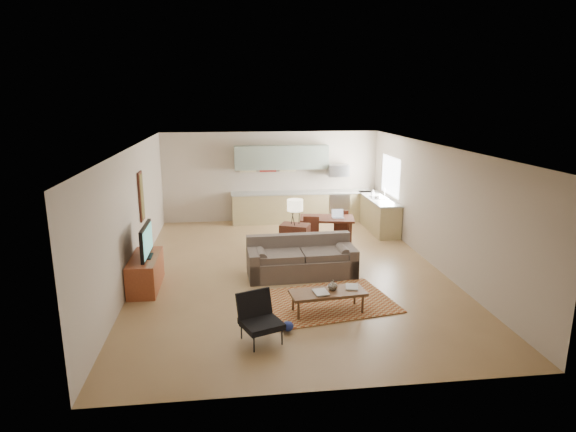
{
  "coord_description": "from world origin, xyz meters",
  "views": [
    {
      "loc": [
        -1.25,
        -9.89,
        3.69
      ],
      "look_at": [
        0.0,
        0.3,
        1.15
      ],
      "focal_mm": 30.0,
      "sensor_mm": 36.0,
      "label": 1
    }
  ],
  "objects": [
    {
      "name": "table_lamp",
      "position": [
        0.25,
        0.98,
        1.08
      ],
      "size": [
        0.5,
        0.5,
        0.62
      ],
      "primitive_type": null,
      "rotation": [
        0.0,
        0.0,
        -0.44
      ],
      "color": "beige",
      "rests_on": "console_table"
    },
    {
      "name": "vase",
      "position": [
        0.49,
        -2.14,
        0.49
      ],
      "size": [
        0.26,
        0.26,
        0.18
      ],
      "primitive_type": "imported",
      "rotation": [
        0.0,
        0.0,
        0.24
      ],
      "color": "black",
      "rests_on": "coffee_table"
    },
    {
      "name": "kitchen_range",
      "position": [
        2.0,
        4.18,
        0.45
      ],
      "size": [
        0.62,
        0.62,
        0.9
      ],
      "primitive_type": "cube",
      "color": "#A5A8AD",
      "rests_on": "ground"
    },
    {
      "name": "console_table",
      "position": [
        0.25,
        0.98,
        0.39
      ],
      "size": [
        0.78,
        0.67,
        0.77
      ],
      "primitive_type": null,
      "rotation": [
        0.0,
        0.0,
        -0.41
      ],
      "color": "#391910",
      "rests_on": "floor"
    },
    {
      "name": "book_a",
      "position": [
        0.14,
        -2.28,
        0.41
      ],
      "size": [
        0.33,
        0.38,
        0.03
      ],
      "primitive_type": "imported",
      "rotation": [
        0.0,
        0.0,
        0.14
      ],
      "color": "maroon",
      "rests_on": "coffee_table"
    },
    {
      "name": "room",
      "position": [
        0.0,
        0.0,
        1.35
      ],
      "size": [
        9.0,
        9.0,
        9.0
      ],
      "color": "olive",
      "rests_on": "ground"
    },
    {
      "name": "kitchen_microwave",
      "position": [
        2.0,
        4.2,
        1.55
      ],
      "size": [
        0.62,
        0.4,
        0.35
      ],
      "primitive_type": "cube",
      "color": "#A5A8AD",
      "rests_on": "room"
    },
    {
      "name": "sofa",
      "position": [
        0.21,
        -0.36,
        0.41
      ],
      "size": [
        2.4,
        1.12,
        0.82
      ],
      "primitive_type": null,
      "rotation": [
        0.0,
        0.0,
        0.04
      ],
      "color": "brown",
      "rests_on": "floor"
    },
    {
      "name": "wall_art_left",
      "position": [
        -3.21,
        0.9,
        1.55
      ],
      "size": [
        0.06,
        0.42,
        1.1
      ],
      "primitive_type": null,
      "color": "brown",
      "rests_on": "room"
    },
    {
      "name": "window_right",
      "position": [
        3.23,
        3.0,
        1.55
      ],
      "size": [
        0.02,
        1.4,
        1.05
      ],
      "primitive_type": "cube",
      "color": "white",
      "rests_on": "room"
    },
    {
      "name": "kitchen_counter_right",
      "position": [
        2.93,
        3.0,
        0.46
      ],
      "size": [
        0.64,
        2.26,
        0.92
      ],
      "primitive_type": null,
      "color": "tan",
      "rests_on": "ground"
    },
    {
      "name": "armchair",
      "position": [
        -0.83,
        -3.11,
        0.38
      ],
      "size": [
        0.86,
        0.86,
        0.75
      ],
      "primitive_type": null,
      "rotation": [
        0.0,
        0.0,
        0.38
      ],
      "color": "black",
      "rests_on": "floor"
    },
    {
      "name": "triptych",
      "position": [
        -0.1,
        4.47,
        1.75
      ],
      "size": [
        1.7,
        0.04,
        0.5
      ],
      "primitive_type": null,
      "color": "beige",
      "rests_on": "room"
    },
    {
      "name": "laptop",
      "position": [
        1.47,
        1.76,
        0.8
      ],
      "size": [
        0.3,
        0.23,
        0.22
      ],
      "primitive_type": null,
      "rotation": [
        0.0,
        0.0,
        -0.05
      ],
      "color": "#A5A8AD",
      "rests_on": "dining_table"
    },
    {
      "name": "kitchen_counter_back",
      "position": [
        0.9,
        4.18,
        0.46
      ],
      "size": [
        4.26,
        0.64,
        0.92
      ],
      "primitive_type": null,
      "color": "tan",
      "rests_on": "ground"
    },
    {
      "name": "tv_credenza",
      "position": [
        -2.96,
        -0.64,
        0.32
      ],
      "size": [
        0.54,
        1.39,
        0.64
      ],
      "primitive_type": null,
      "color": "brown",
      "rests_on": "floor"
    },
    {
      "name": "dining_chair_near",
      "position": [
        0.69,
        1.33,
        0.41
      ],
      "size": [
        0.48,
        0.49,
        0.82
      ],
      "primitive_type": null,
      "rotation": [
        0.0,
        0.0,
        -0.23
      ],
      "color": "#391910",
      "rests_on": "floor"
    },
    {
      "name": "coffee_table",
      "position": [
        0.39,
        -2.2,
        0.2
      ],
      "size": [
        1.38,
        0.67,
        0.4
      ],
      "primitive_type": null,
      "rotation": [
        0.0,
        0.0,
        0.11
      ],
      "color": "#52341E",
      "rests_on": "floor"
    },
    {
      "name": "soap_bottle",
      "position": [
        2.83,
        3.28,
        1.02
      ],
      "size": [
        0.09,
        0.09,
        0.19
      ],
      "primitive_type": "imported",
      "rotation": [
        0.0,
        0.0,
        -0.02
      ],
      "color": "beige",
      "rests_on": "kitchen_counter_right"
    },
    {
      "name": "rug",
      "position": [
        0.43,
        -1.78,
        0.01
      ],
      "size": [
        2.72,
        2.11,
        0.02
      ],
      "primitive_type": "cube",
      "rotation": [
        0.0,
        0.0,
        0.18
      ],
      "color": "#8D3818",
      "rests_on": "floor"
    },
    {
      "name": "tv",
      "position": [
        -2.91,
        -0.64,
        0.96
      ],
      "size": [
        0.11,
        1.07,
        0.64
      ],
      "primitive_type": null,
      "color": "black",
      "rests_on": "tv_credenza"
    },
    {
      "name": "upper_cabinets",
      "position": [
        0.3,
        4.33,
        1.95
      ],
      "size": [
        2.8,
        0.34,
        0.7
      ],
      "primitive_type": "cube",
      "color": "gray",
      "rests_on": "room"
    },
    {
      "name": "dining_table",
      "position": [
        1.19,
        1.85,
        0.35
      ],
      "size": [
        1.48,
        1.01,
        0.69
      ],
      "primitive_type": null,
      "rotation": [
        0.0,
        0.0,
        -0.17
      ],
      "color": "#391910",
      "rests_on": "floor"
    },
    {
      "name": "dining_chair_far",
      "position": [
        1.7,
        2.36,
        0.4
      ],
      "size": [
        0.47,
        0.48,
        0.79
      ],
      "primitive_type": null,
      "rotation": [
        0.0,
        0.0,
        2.87
      ],
      "color": "#391910",
      "rests_on": "floor"
    },
    {
      "name": "book_b",
      "position": [
        0.75,
        -2.06,
        0.41
      ],
      "size": [
        0.36,
        0.4,
        0.02
      ],
      "primitive_type": "imported",
      "rotation": [
        0.0,
        0.0,
        -0.25
      ],
      "color": "navy",
      "rests_on": "coffee_table"
    }
  ]
}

